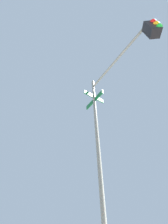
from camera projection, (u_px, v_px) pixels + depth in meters
The scene contains 1 object.
traffic_signal_near at pixel (119, 86), 4.28m from camera, with size 2.92×2.41×6.34m.
Camera 1 is at (-2.98, -7.15, 0.97)m, focal length 21.02 mm.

